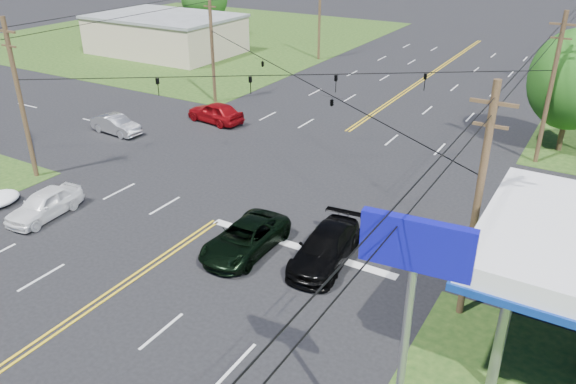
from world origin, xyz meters
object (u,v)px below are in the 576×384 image
Objects in this scene: suv_black at (325,248)px; pickup_dkgreen at (245,238)px; pole_ne at (551,88)px; polesign_se at (411,287)px; pole_sw at (20,98)px; tree_right_a at (574,80)px; pole_se at (477,204)px; retail_nw at (166,35)px; pickup_white at (44,204)px; pole_nw at (212,44)px; pole_left_far at (320,11)px; sedan_silver at (116,125)px.

pickup_dkgreen is at bearing -169.48° from suv_black.
pole_ne reaches higher than polesign_se.
pole_sw is 1.16× the size of tree_right_a.
tree_right_a is (1.00, 21.00, -0.05)m from pole_se.
suv_black is (36.67, -30.50, -1.23)m from retail_nw.
pole_se reaches higher than retail_nw.
pickup_white is 0.51× the size of polesign_se.
pole_se is 31.62m from pole_nw.
polesign_se is (43.41, -39.74, 4.77)m from retail_nw.
pole_left_far is 2.43× the size of sedan_silver.
pole_se is at bearing -54.90° from pole_left_far.
pole_left_far is at bearing 90.00° from pole_sw.
pickup_white is at bearing -171.54° from pole_se.
pickup_dkgreen is at bearing -116.98° from tree_right_a.
pole_nw is at bearing -90.00° from pole_left_far.
pole_sw is 1.00× the size of pole_se.
polesign_se is at bearing -45.35° from pole_nw.
tree_right_a is at bearing 71.57° from pole_ne.
suv_black reaches higher than pickup_white.
pole_sw is 0.95× the size of pole_left_far.
pickup_dkgreen is 3.83m from suv_black.
pole_sw and pole_nw have the same top height.
pole_se is 7.58m from suv_black.
pickup_dkgreen is (-10.00, -18.61, -4.19)m from pole_ne.
tree_right_a is (27.00, 3.00, -0.05)m from pole_nw.
pole_sw is at bearing -61.26° from retail_nw.
sedan_silver is (-1.42, -29.00, -4.49)m from pole_left_far.
sedan_silver is (-27.42, -10.00, -4.24)m from pole_ne.
pole_nw is 1.83× the size of pickup_dkgreen.
pole_left_far is 1.22× the size of tree_right_a.
pole_left_far is (-26.00, 37.00, 0.25)m from pole_se.
polesign_se reaches higher than retail_nw.
pickup_white is at bearing -172.45° from suv_black.
pole_se is at bearing -90.00° from pole_ne.
suv_black is 12.92m from polesign_se.
pole_left_far reaches higher than polesign_se.
pole_se reaches higher than tree_right_a.
retail_nw is 3.89× the size of sedan_silver.
pickup_white is 23.00m from polesign_se.
pickup_white is at bearing -132.44° from tree_right_a.
pole_se is at bearing -92.73° from tree_right_a.
pole_sw is at bearing -145.30° from pole_ne.
pole_se reaches higher than suv_black.
pole_se is at bearing 0.00° from pole_sw.
pole_ne is 3.16m from tree_right_a.
pole_sw is 9.16m from sedan_silver.
retail_nw is at bearing 137.53° from polesign_se.
pole_left_far reaches higher than tree_right_a.
pole_nw is 10.95m from sedan_silver.
pickup_white is (-14.73, -3.63, -0.03)m from suv_black.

